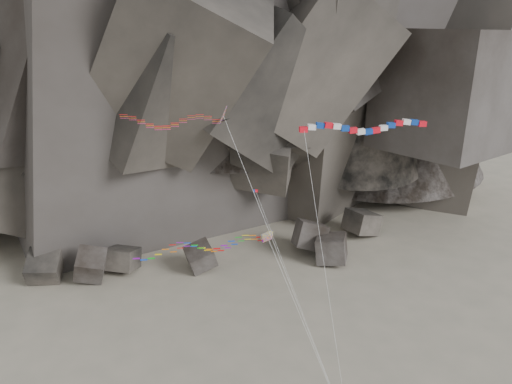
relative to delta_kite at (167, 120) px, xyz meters
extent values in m
cube|color=#47423F|center=(26.19, 26.93, -29.39)|extent=(6.90, 7.08, 5.23)
cube|color=#47423F|center=(-18.63, 34.77, -30.05)|extent=(5.68, 5.75, 3.96)
cube|color=#47423F|center=(23.45, 30.99, -29.22)|extent=(6.15, 6.13, 6.88)
cube|color=#47423F|center=(-21.16, 28.42, -29.90)|extent=(5.40, 6.40, 5.47)
cube|color=#47423F|center=(3.68, 27.54, -29.91)|extent=(5.87, 5.80, 5.40)
cube|color=#47423F|center=(-9.16, 29.81, -29.81)|extent=(6.34, 6.60, 4.46)
cube|color=#47423F|center=(-13.78, 26.64, -29.54)|extent=(5.49, 5.77, 6.35)
cube|color=#47423F|center=(-17.18, 34.37, -29.11)|extent=(6.71, 5.18, 6.14)
cube|color=#47423F|center=(35.34, 36.65, -29.51)|extent=(7.77, 7.31, 5.48)
cylinder|color=silver|center=(10.65, -5.72, -14.78)|extent=(10.86, 10.53, 30.28)
cube|color=red|center=(13.37, 0.49, -1.51)|extent=(0.81, 0.54, 0.54)
cube|color=white|center=(14.21, 0.46, -1.29)|extent=(0.85, 0.54, 0.60)
cube|color=#0E379C|center=(15.05, 0.38, -1.14)|extent=(0.87, 0.54, 0.64)
cube|color=red|center=(15.89, 0.27, -1.13)|extent=(0.87, 0.54, 0.64)
cube|color=white|center=(16.73, 0.16, -1.24)|extent=(0.86, 0.54, 0.61)
cube|color=#0E379C|center=(17.58, 0.07, -1.45)|extent=(0.82, 0.54, 0.55)
cube|color=red|center=(18.42, 0.02, -1.68)|extent=(0.84, 0.54, 0.59)
cube|color=white|center=(19.26, 0.03, -1.85)|extent=(0.87, 0.54, 0.63)
cube|color=#0E379C|center=(20.10, 0.09, -1.90)|extent=(0.88, 0.54, 0.64)
cube|color=red|center=(20.94, 0.19, -1.81)|extent=(0.86, 0.54, 0.62)
cube|color=white|center=(21.78, 0.30, -1.62)|extent=(0.83, 0.54, 0.57)
cube|color=#0E379C|center=(22.62, 0.39, -1.39)|extent=(0.83, 0.54, 0.57)
cube|color=red|center=(23.46, 0.45, -1.20)|extent=(0.86, 0.54, 0.62)
cube|color=white|center=(24.30, 0.45, -1.12)|extent=(0.88, 0.54, 0.65)
cube|color=#0E379C|center=(25.14, 0.39, -1.17)|extent=(0.87, 0.54, 0.63)
cube|color=red|center=(25.98, 0.30, -1.35)|extent=(0.84, 0.54, 0.58)
cylinder|color=silver|center=(14.72, -5.35, -15.71)|extent=(2.73, 11.27, 28.41)
cube|color=yellow|center=(9.40, -1.24, -12.10)|extent=(1.40, 1.04, 0.79)
cube|color=#0CB219|center=(9.40, -1.43, -12.40)|extent=(1.16, 0.82, 0.54)
cylinder|color=silver|center=(12.73, -6.10, -21.01)|extent=(6.70, 9.77, 17.82)
cube|color=red|center=(8.53, 0.63, -7.83)|extent=(0.47, 0.12, 0.30)
cube|color=#0E379C|center=(8.37, 0.64, -7.83)|extent=(0.18, 0.07, 0.31)
cylinder|color=silver|center=(12.29, -5.17, -18.87)|extent=(7.56, 11.63, 22.09)
camera|label=1|loc=(0.58, -47.10, 9.86)|focal=35.00mm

